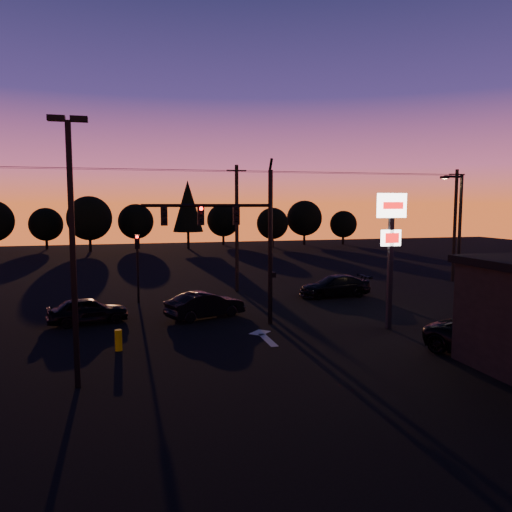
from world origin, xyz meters
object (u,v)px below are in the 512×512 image
at_px(streetlight, 458,234).
at_px(car_right, 334,286).
at_px(car_left, 88,310).
at_px(car_mid, 205,305).
at_px(pylon_sign, 391,232).
at_px(suv_parked, 495,340).
at_px(bollard, 119,340).
at_px(parking_lot_light, 72,235).
at_px(secondary_signal, 138,258).
at_px(traffic_signal_mast, 240,230).

relative_size(streetlight, car_right, 1.63).
height_order(car_left, car_mid, car_mid).
relative_size(pylon_sign, streetlight, 0.85).
relative_size(car_left, suv_parked, 0.75).
xyz_separation_m(car_left, car_right, (15.69, 3.71, 0.01)).
distance_m(bollard, suv_parked, 15.70).
relative_size(pylon_sign, bollard, 7.44).
height_order(car_mid, suv_parked, suv_parked).
distance_m(parking_lot_light, car_left, 10.62).
relative_size(secondary_signal, car_mid, 0.99).
bearing_deg(traffic_signal_mast, streetlight, 6.14).
xyz_separation_m(traffic_signal_mast, pylon_sign, (7.10, -2.49, -0.02)).
bearing_deg(car_right, parking_lot_light, -51.40).
height_order(bollard, suv_parked, suv_parked).
bearing_deg(secondary_signal, car_left, -119.25).
bearing_deg(suv_parked, secondary_signal, 102.71).
bearing_deg(bollard, parking_lot_light, -108.09).
relative_size(car_mid, suv_parked, 0.80).
relative_size(traffic_signal_mast, car_right, 1.74).
height_order(parking_lot_light, car_mid, parking_lot_light).
bearing_deg(traffic_signal_mast, car_right, 38.11).
distance_m(secondary_signal, car_mid, 6.60).
bearing_deg(suv_parked, traffic_signal_mast, 108.96).
bearing_deg(car_right, streetlight, 49.05).
xyz_separation_m(traffic_signal_mast, parking_lot_light, (-7.40, -6.99, 0.33)).
distance_m(parking_lot_light, pylon_sign, 15.19).
distance_m(traffic_signal_mast, car_left, 9.12).
xyz_separation_m(streetlight, bollard, (-20.07, -4.41, -3.96)).
height_order(traffic_signal_mast, car_mid, traffic_signal_mast).
xyz_separation_m(car_mid, suv_parked, (10.25, -10.27, 0.04)).
height_order(traffic_signal_mast, bollard, traffic_signal_mast).
relative_size(bollard, car_left, 0.22).
bearing_deg(car_left, traffic_signal_mast, -119.69).
bearing_deg(bollard, streetlight, 12.40).
relative_size(bollard, car_mid, 0.21).
height_order(secondary_signal, car_left, secondary_signal).
relative_size(car_mid, car_right, 0.89).
bearing_deg(traffic_signal_mast, car_left, 161.24).
bearing_deg(secondary_signal, car_right, -5.23).
xyz_separation_m(parking_lot_light, car_left, (-0.24, 9.59, -4.57)).
xyz_separation_m(secondary_signal, car_left, (-2.74, -4.90, -2.16)).
relative_size(traffic_signal_mast, car_left, 2.09).
xyz_separation_m(parking_lot_light, pylon_sign, (14.50, 4.50, -0.36)).
xyz_separation_m(secondary_signal, suv_parked, (13.69, -15.48, -2.10)).
bearing_deg(traffic_signal_mast, secondary_signal, 123.19).
relative_size(secondary_signal, car_right, 0.88).
relative_size(traffic_signal_mast, car_mid, 1.96).
bearing_deg(suv_parked, pylon_sign, 78.35).
bearing_deg(bollard, car_left, 106.00).
height_order(secondary_signal, pylon_sign, pylon_sign).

